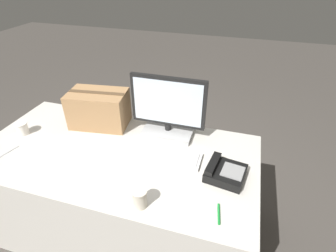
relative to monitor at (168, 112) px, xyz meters
The scene contains 10 objects.
ground_plane 1.00m from the monitor, 132.23° to the right, with size 12.00×12.00×0.00m, color #47423D.
office_desk 0.68m from the monitor, 132.23° to the right, with size 1.80×0.90×0.74m.
monitor is the anchor object (origin of this frame).
keyboard 0.31m from the monitor, 73.27° to the right, with size 0.41×0.16×0.03m.
desk_phone 0.55m from the monitor, 36.22° to the right, with size 0.24×0.23×0.08m.
paper_cup_left 1.03m from the monitor, 163.38° to the right, with size 0.08×0.08×0.09m.
paper_cup_right 0.66m from the monitor, 85.70° to the right, with size 0.08×0.08×0.10m.
spoon 1.08m from the monitor, 150.72° to the right, with size 0.05×0.15×0.00m.
cardboard_box 0.52m from the monitor, behind, with size 0.44×0.30×0.26m.
pen_marker 0.75m from the monitor, 53.46° to the right, with size 0.03×0.12×0.01m.
Camera 1 is at (0.71, -1.16, 1.81)m, focal length 28.00 mm.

